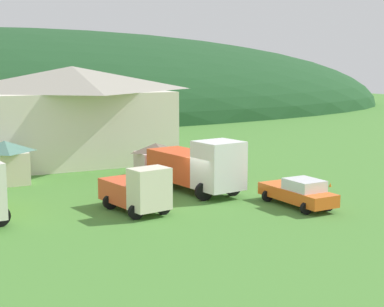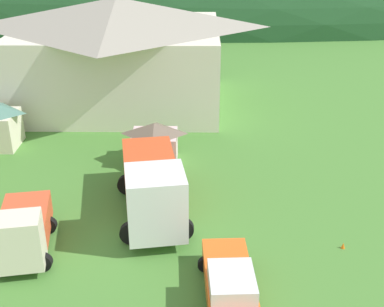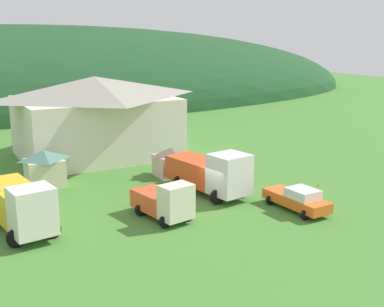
{
  "view_description": "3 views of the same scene",
  "coord_description": "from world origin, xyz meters",
  "px_view_note": "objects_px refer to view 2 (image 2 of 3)",
  "views": [
    {
      "loc": [
        -16.16,
        -30.88,
        8.11
      ],
      "look_at": [
        0.55,
        2.59,
        2.37
      ],
      "focal_mm": 55.0,
      "sensor_mm": 36.0,
      "label": 1
    },
    {
      "loc": [
        2.7,
        -19.62,
        13.74
      ],
      "look_at": [
        2.41,
        5.0,
        1.86
      ],
      "focal_mm": 48.32,
      "sensor_mm": 36.0,
      "label": 2
    },
    {
      "loc": [
        -17.9,
        -28.89,
        11.78
      ],
      "look_at": [
        0.41,
        4.38,
        2.63
      ],
      "focal_mm": 46.09,
      "sensor_mm": 36.0,
      "label": 3
    }
  ],
  "objects_px": {
    "depot_building": "(120,51)",
    "service_pickup_orange": "(230,285)",
    "play_shed_pink": "(155,142)",
    "light_truck_cream": "(22,231)",
    "heavy_rig_white": "(152,186)",
    "traffic_cone_near_pickup": "(343,248)"
  },
  "relations": [
    {
      "from": "play_shed_pink",
      "to": "light_truck_cream",
      "type": "height_order",
      "value": "light_truck_cream"
    },
    {
      "from": "light_truck_cream",
      "to": "depot_building",
      "type": "bearing_deg",
      "value": 164.71
    },
    {
      "from": "depot_building",
      "to": "light_truck_cream",
      "type": "distance_m",
      "value": 19.39
    },
    {
      "from": "play_shed_pink",
      "to": "heavy_rig_white",
      "type": "xyz_separation_m",
      "value": [
        0.38,
        -6.07,
        0.47
      ]
    },
    {
      "from": "heavy_rig_white",
      "to": "traffic_cone_near_pickup",
      "type": "relative_size",
      "value": 14.38
    },
    {
      "from": "service_pickup_orange",
      "to": "depot_building",
      "type": "bearing_deg",
      "value": -165.21
    },
    {
      "from": "light_truck_cream",
      "to": "service_pickup_orange",
      "type": "xyz_separation_m",
      "value": [
        8.71,
        -2.86,
        -0.42
      ]
    },
    {
      "from": "depot_building",
      "to": "light_truck_cream",
      "type": "relative_size",
      "value": 3.18
    },
    {
      "from": "play_shed_pink",
      "to": "depot_building",
      "type": "bearing_deg",
      "value": 108.09
    },
    {
      "from": "heavy_rig_white",
      "to": "depot_building",
      "type": "bearing_deg",
      "value": -176.53
    },
    {
      "from": "depot_building",
      "to": "service_pickup_orange",
      "type": "relative_size",
      "value": 2.99
    },
    {
      "from": "light_truck_cream",
      "to": "service_pickup_orange",
      "type": "bearing_deg",
      "value": 61.57
    },
    {
      "from": "play_shed_pink",
      "to": "service_pickup_orange",
      "type": "bearing_deg",
      "value": -72.57
    },
    {
      "from": "play_shed_pink",
      "to": "light_truck_cream",
      "type": "bearing_deg",
      "value": -118.55
    },
    {
      "from": "light_truck_cream",
      "to": "heavy_rig_white",
      "type": "xyz_separation_m",
      "value": [
        5.34,
        3.04,
        0.48
      ]
    },
    {
      "from": "heavy_rig_white",
      "to": "service_pickup_orange",
      "type": "bearing_deg",
      "value": 20.46
    },
    {
      "from": "play_shed_pink",
      "to": "traffic_cone_near_pickup",
      "type": "bearing_deg",
      "value": -43.33
    },
    {
      "from": "play_shed_pink",
      "to": "service_pickup_orange",
      "type": "height_order",
      "value": "play_shed_pink"
    },
    {
      "from": "play_shed_pink",
      "to": "light_truck_cream",
      "type": "distance_m",
      "value": 10.37
    },
    {
      "from": "light_truck_cream",
      "to": "heavy_rig_white",
      "type": "height_order",
      "value": "heavy_rig_white"
    },
    {
      "from": "depot_building",
      "to": "light_truck_cream",
      "type": "bearing_deg",
      "value": -95.05
    },
    {
      "from": "depot_building",
      "to": "heavy_rig_white",
      "type": "xyz_separation_m",
      "value": [
        3.65,
        -16.07,
        -2.34
      ]
    }
  ]
}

